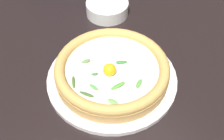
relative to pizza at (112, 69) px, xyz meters
The scene contains 4 objects.
ground_plane 0.07m from the pizza, 142.02° to the right, with size 2.40×2.40×0.03m, color black.
pizza_plate 0.03m from the pizza, 64.70° to the left, with size 0.30×0.30×0.01m, color white.
pizza is the anchor object (origin of this frame).
side_bowl 0.26m from the pizza, 76.25° to the left, with size 0.12×0.12×0.04m, color white.
Camera 1 is at (-0.08, -0.36, 0.48)m, focal length 43.62 mm.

